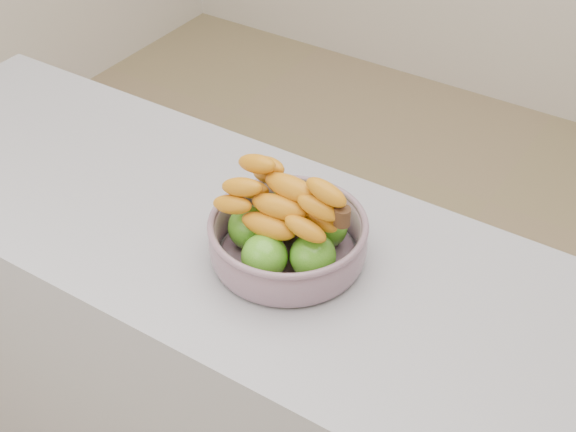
% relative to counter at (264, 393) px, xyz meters
% --- Properties ---
extents(ground, '(4.00, 4.00, 0.00)m').
position_rel_counter_xyz_m(ground, '(0.00, 0.32, -0.45)').
color(ground, '#8D7856').
rests_on(ground, ground).
extents(counter, '(2.00, 0.60, 0.90)m').
position_rel_counter_xyz_m(counter, '(0.00, 0.00, 0.00)').
color(counter, '#A4A5AC').
rests_on(counter, ground).
extents(fruit_bowl, '(0.30, 0.30, 0.19)m').
position_rel_counter_xyz_m(fruit_bowl, '(0.07, 0.00, 0.51)').
color(fruit_bowl, '#8E98AA').
rests_on(fruit_bowl, counter).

